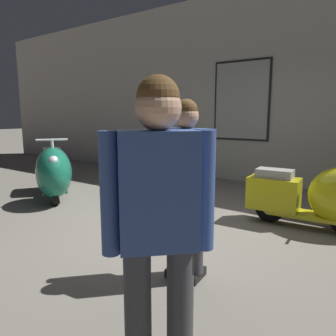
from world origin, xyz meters
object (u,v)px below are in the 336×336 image
object	(u,v)px
visitor_1	(186,178)
scooter_0	(54,172)
scooter_1	(321,197)
visitor_0	(159,220)

from	to	relation	value
visitor_1	scooter_0	bearing A→B (deg)	67.99
scooter_1	visitor_0	xyz separation A→B (m)	(-0.22, -3.07, 0.51)
scooter_0	visitor_1	xyz separation A→B (m)	(3.24, -0.95, 0.42)
scooter_0	scooter_1	bearing A→B (deg)	48.49
scooter_0	visitor_0	size ratio (longest dim) A/B	1.07
scooter_1	visitor_0	distance (m)	3.12
visitor_1	visitor_0	bearing A→B (deg)	-159.71
scooter_1	visitor_1	size ratio (longest dim) A/B	1.00
scooter_0	visitor_1	size ratio (longest dim) A/B	1.10
visitor_0	visitor_1	bearing A→B (deg)	-17.43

